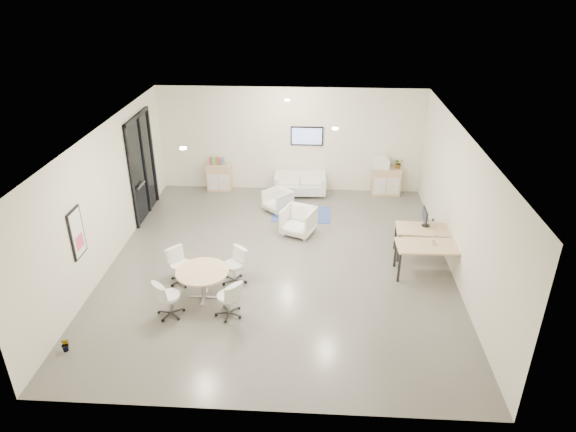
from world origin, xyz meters
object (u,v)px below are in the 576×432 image
(armchair_left, at_px, (278,200))
(armchair_right, at_px, (298,220))
(sideboard_left, at_px, (219,177))
(round_table, at_px, (202,274))
(loveseat, at_px, (300,184))
(desk_front, at_px, (429,248))
(sideboard_right, at_px, (386,181))
(desk_rear, at_px, (426,232))

(armchair_left, relative_size, armchair_right, 0.86)
(sideboard_left, distance_m, round_table, 5.82)
(sideboard_left, height_order, round_table, sideboard_left)
(loveseat, bearing_deg, desk_front, -57.21)
(sideboard_right, xyz_separation_m, desk_front, (0.43, -4.56, 0.26))
(sideboard_left, xyz_separation_m, round_table, (0.70, -5.77, 0.17))
(sideboard_right, bearing_deg, loveseat, -176.59)
(loveseat, relative_size, armchair_right, 1.95)
(desk_front, bearing_deg, desk_rear, 82.60)
(sideboard_right, relative_size, desk_front, 0.57)
(sideboard_right, distance_m, loveseat, 2.64)
(sideboard_right, distance_m, armchair_left, 3.52)
(desk_front, bearing_deg, sideboard_right, 93.82)
(armchair_right, xyz_separation_m, round_table, (-1.89, -3.01, 0.19))
(desk_rear, bearing_deg, armchair_left, 151.01)
(sideboard_right, relative_size, armchair_left, 1.24)
(loveseat, height_order, round_table, round_table)
(sideboard_left, xyz_separation_m, armchair_right, (2.59, -2.76, -0.02))
(sideboard_left, relative_size, desk_front, 0.56)
(armchair_right, bearing_deg, loveseat, 112.59)
(armchair_left, xyz_separation_m, desk_front, (3.67, -3.18, 0.35))
(sideboard_right, height_order, armchair_right, sideboard_right)
(loveseat, relative_size, desk_front, 1.05)
(armchair_right, relative_size, round_table, 0.72)
(sideboard_right, xyz_separation_m, loveseat, (-2.63, -0.16, -0.11))
(armchair_right, distance_m, desk_rear, 3.26)
(armchair_left, relative_size, desk_front, 0.46)
(sideboard_right, relative_size, loveseat, 0.55)
(desk_rear, distance_m, round_table, 5.39)
(armchair_right, height_order, round_table, armchair_right)
(sideboard_left, relative_size, armchair_left, 1.22)
(sideboard_right, bearing_deg, desk_rear, -82.02)
(round_table, bearing_deg, sideboard_left, 96.93)
(desk_front, bearing_deg, round_table, -167.87)
(loveseat, xyz_separation_m, round_table, (-1.83, -5.60, 0.28))
(armchair_right, relative_size, desk_front, 0.54)
(armchair_left, bearing_deg, round_table, -62.43)
(armchair_left, distance_m, armchair_right, 1.51)
(armchair_right, bearing_deg, desk_rear, 4.19)
(loveseat, relative_size, armchair_left, 2.28)
(round_table, bearing_deg, loveseat, 71.88)
(sideboard_right, distance_m, desk_front, 4.59)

